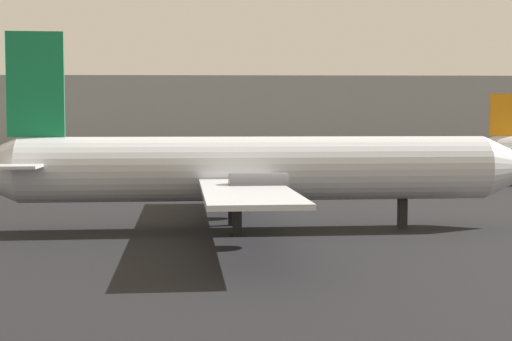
{
  "coord_description": "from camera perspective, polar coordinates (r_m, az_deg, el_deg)",
  "views": [
    {
      "loc": [
        1.01,
        -6.37,
        5.88
      ],
      "look_at": [
        2.05,
        35.62,
        3.12
      ],
      "focal_mm": 52.76,
      "sensor_mm": 36.0,
      "label": 1
    }
  ],
  "objects": [
    {
      "name": "airplane_on_taxiway",
      "position": [
        40.49,
        -0.25,
        0.12
      ],
      "size": [
        32.88,
        28.06,
        10.53
      ],
      "rotation": [
        0.0,
        0.0,
        0.07
      ],
      "color": "silver",
      "rests_on": "ground_plane"
    },
    {
      "name": "terminal_building",
      "position": [
        144.42,
        1.76,
        4.16
      ],
      "size": [
        98.78,
        27.6,
        13.8
      ],
      "primitive_type": "cube",
      "color": "#999EA3",
      "rests_on": "ground_plane"
    }
  ]
}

